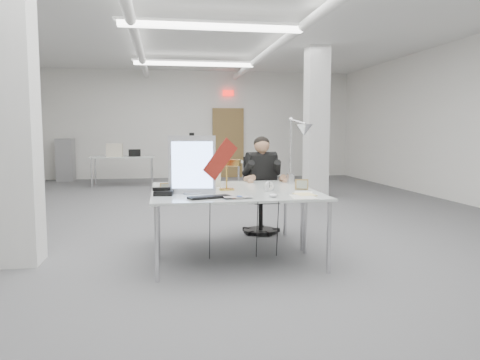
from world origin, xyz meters
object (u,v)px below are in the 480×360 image
(desk_main, at_px, (239,196))
(bankers_lamp, at_px, (227,173))
(desk_phone, at_px, (163,193))
(beige_monitor, at_px, (202,171))
(office_chair, at_px, (261,192))
(laptop, at_px, (239,198))
(seated_person, at_px, (262,169))
(architect_lamp, at_px, (296,146))
(monitor, at_px, (192,165))

(desk_main, height_order, bankers_lamp, bankers_lamp)
(desk_phone, bearing_deg, beige_monitor, 65.91)
(bankers_lamp, relative_size, desk_phone, 1.99)
(desk_main, distance_m, beige_monitor, 0.96)
(bankers_lamp, xyz_separation_m, desk_phone, (-0.70, -0.32, -0.17))
(office_chair, relative_size, desk_phone, 6.03)
(laptop, relative_size, bankers_lamp, 0.75)
(seated_person, xyz_separation_m, architect_lamp, (0.26, -0.77, 0.34))
(monitor, relative_size, architect_lamp, 0.63)
(desk_main, distance_m, laptop, 0.30)
(bankers_lamp, relative_size, architect_lamp, 0.39)
(desk_main, bearing_deg, architect_lamp, 41.20)
(desk_phone, height_order, beige_monitor, beige_monitor)
(bankers_lamp, bearing_deg, laptop, -67.08)
(monitor, height_order, desk_phone, monitor)
(seated_person, bearing_deg, architect_lamp, -83.79)
(laptop, height_order, architect_lamp, architect_lamp)
(laptop, bearing_deg, beige_monitor, 97.66)
(office_chair, distance_m, bankers_lamp, 1.33)
(seated_person, xyz_separation_m, beige_monitor, (-0.87, -0.60, 0.04))
(monitor, bearing_deg, desk_main, -11.67)
(desk_main, height_order, architect_lamp, architect_lamp)
(seated_person, xyz_separation_m, monitor, (-1.03, -1.31, 0.16))
(office_chair, distance_m, monitor, 1.77)
(monitor, distance_m, beige_monitor, 0.74)
(laptop, height_order, desk_phone, desk_phone)
(desk_main, xyz_separation_m, monitor, (-0.47, 0.17, 0.32))
(desk_main, bearing_deg, desk_phone, 172.26)
(seated_person, bearing_deg, desk_main, -122.83)
(desk_main, relative_size, bankers_lamp, 4.75)
(beige_monitor, bearing_deg, desk_main, -76.55)
(office_chair, bearing_deg, bankers_lamp, -131.66)
(laptop, height_order, beige_monitor, beige_monitor)
(office_chair, xyz_separation_m, laptop, (-0.60, -1.84, 0.19))
(monitor, bearing_deg, laptop, -39.33)
(desk_main, bearing_deg, laptop, -98.86)
(desk_main, distance_m, desk_phone, 0.78)
(desk_main, xyz_separation_m, beige_monitor, (-0.31, 0.89, 0.20))
(desk_phone, xyz_separation_m, architect_lamp, (1.59, 0.61, 0.46))
(beige_monitor, distance_m, architect_lamp, 1.18)
(seated_person, height_order, desk_phone, seated_person)
(laptop, bearing_deg, office_chair, 66.83)
(desk_phone, bearing_deg, laptop, -22.83)
(seated_person, height_order, laptop, seated_person)
(monitor, bearing_deg, office_chair, 61.71)
(seated_person, relative_size, bankers_lamp, 2.41)
(architect_lamp, bearing_deg, seated_person, 113.69)
(architect_lamp, bearing_deg, desk_main, -133.68)
(seated_person, xyz_separation_m, laptop, (-0.60, -1.79, -0.13))
(office_chair, xyz_separation_m, seated_person, (0.00, -0.05, 0.33))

